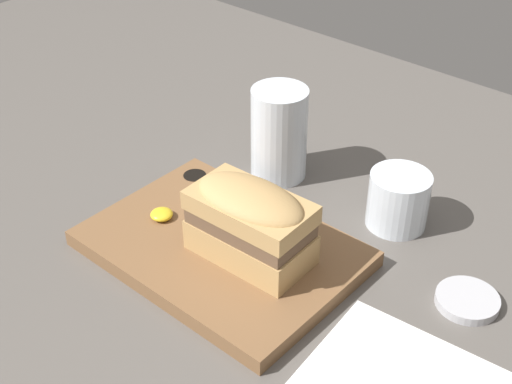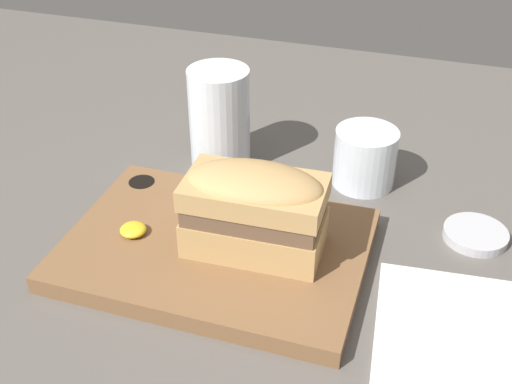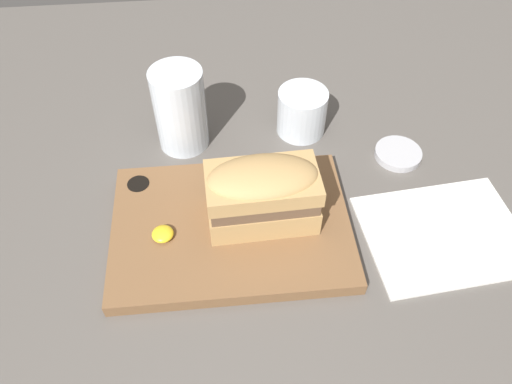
{
  "view_description": "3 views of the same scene",
  "coord_description": "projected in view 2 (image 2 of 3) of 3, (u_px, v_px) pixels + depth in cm",
  "views": [
    {
      "loc": [
        34.7,
        -48.1,
        54.58
      ],
      "look_at": [
        -7.76,
        0.46,
        9.41
      ],
      "focal_mm": 50.0,
      "sensor_mm": 36.0,
      "label": 1
    },
    {
      "loc": [
        9.87,
        -50.06,
        43.95
      ],
      "look_at": [
        -5.61,
        -2.18,
        9.79
      ],
      "focal_mm": 45.0,
      "sensor_mm": 36.0,
      "label": 2
    },
    {
      "loc": [
        -9.85,
        -41.2,
        53.78
      ],
      "look_at": [
        -6.18,
        -2.76,
        8.43
      ],
      "focal_mm": 35.0,
      "sensor_mm": 36.0,
      "label": 3
    }
  ],
  "objects": [
    {
      "name": "mustard_dollop",
      "position": [
        133.0,
        230.0,
        0.65
      ],
      "size": [
        2.66,
        2.66,
        1.07
      ],
      "color": "gold",
      "rests_on": "serving_board"
    },
    {
      "name": "water_glass",
      "position": [
        220.0,
        125.0,
        0.77
      ],
      "size": [
        7.32,
        7.32,
        12.41
      ],
      "color": "silver",
      "rests_on": "dining_table"
    },
    {
      "name": "serving_board",
      "position": [
        215.0,
        248.0,
        0.65
      ],
      "size": [
        29.73,
        21.05,
        1.95
      ],
      "color": "brown",
      "rests_on": "dining_table"
    },
    {
      "name": "condiment_dish",
      "position": [
        475.0,
        235.0,
        0.67
      ],
      "size": [
        6.69,
        6.69,
        1.02
      ],
      "color": "#B2B2B7",
      "rests_on": "dining_table"
    },
    {
      "name": "sandwich",
      "position": [
        255.0,
        207.0,
        0.61
      ],
      "size": [
        13.55,
        7.82,
        9.02
      ],
      "rotation": [
        0.0,
        0.0,
        0.04
      ],
      "color": "tan",
      "rests_on": "serving_board"
    },
    {
      "name": "dining_table",
      "position": [
        314.0,
        261.0,
        0.66
      ],
      "size": [
        199.32,
        111.36,
        2.0
      ],
      "color": "#56514C",
      "rests_on": "ground"
    },
    {
      "name": "wine_glass",
      "position": [
        365.0,
        160.0,
        0.75
      ],
      "size": [
        7.29,
        7.29,
        6.87
      ],
      "color": "silver",
      "rests_on": "dining_table"
    },
    {
      "name": "napkin",
      "position": [
        491.0,
        338.0,
        0.56
      ],
      "size": [
        21.24,
        17.17,
        0.4
      ],
      "rotation": [
        0.0,
        0.0,
        0.09
      ],
      "color": "white",
      "rests_on": "dining_table"
    }
  ]
}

